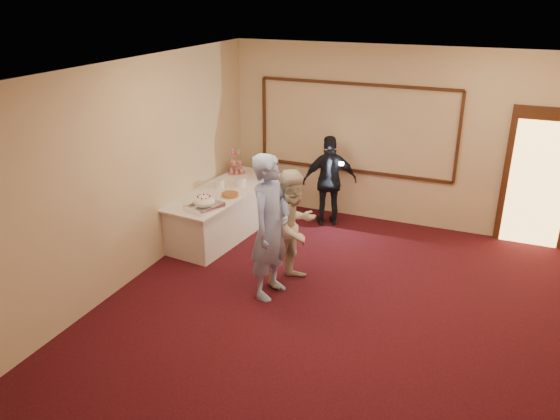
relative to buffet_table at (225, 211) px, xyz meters
The scene contains 14 objects.
floor 3.19m from the buffet_table, 37.16° to the right, with size 7.00×7.00×0.00m, color black.
room_walls 3.57m from the buffet_table, 37.16° to the right, with size 6.04×7.04×3.02m.
wall_molding 2.62m from the buffet_table, 41.99° to the left, with size 3.45×0.04×1.55m.
doorway 4.97m from the buffet_table, 18.21° to the left, with size 1.05×0.07×2.20m.
buffet_table is the anchor object (origin of this frame).
pavlova_tray 0.98m from the buffet_table, 81.62° to the right, with size 0.51×0.61×0.20m.
cupcake_stand 1.05m from the buffet_table, 104.05° to the left, with size 0.32×0.32×0.47m.
plate_stack_a 0.47m from the buffet_table, 149.28° to the left, with size 0.17×0.17×0.15m.
plate_stack_b 0.56m from the buffet_table, 54.70° to the left, with size 0.18×0.18×0.15m.
tart 0.54m from the buffet_table, 46.36° to the right, with size 0.31×0.31×0.06m.
man 2.19m from the buffet_table, 45.30° to the right, with size 0.71×0.47×1.95m, color #8BA7E8.
woman 2.00m from the buffet_table, 33.25° to the right, with size 0.79×0.62×1.63m, color beige.
guest 1.84m from the buffet_table, 35.31° to the left, with size 0.92×0.38×1.57m, color black.
camera_flash 2.08m from the buffet_table, 28.98° to the left, with size 0.07×0.04×0.05m, color white.
Camera 1 is at (1.54, -5.44, 3.83)m, focal length 35.00 mm.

